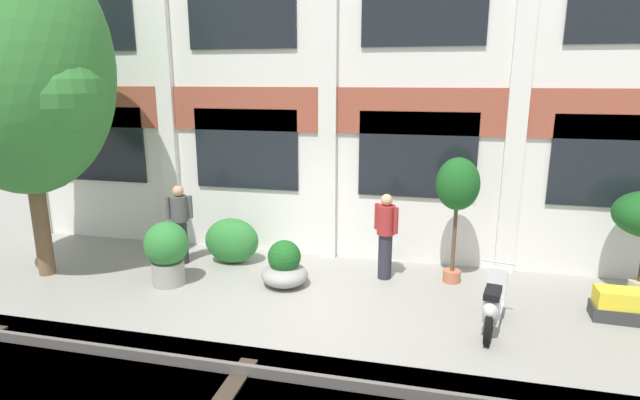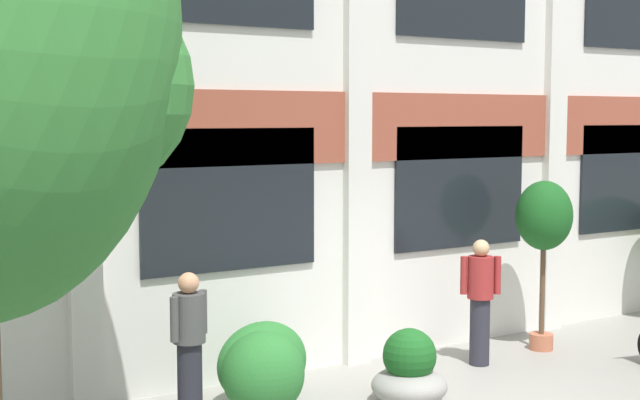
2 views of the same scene
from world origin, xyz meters
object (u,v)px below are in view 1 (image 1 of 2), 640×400
Objects in this scene: resident_by_doorway at (386,234)px; topiary_hedge at (232,241)px; potted_plant_terracotta_small at (458,188)px; potted_plant_glazed_jar at (167,250)px; potted_plant_wide_bowl at (284,267)px; resident_watching_tracks at (180,222)px; broadleaf_tree at (20,71)px; potted_plant_square_trough at (619,306)px; scooter_near_curb at (493,305)px.

topiary_hedge is (-3.16, 0.11, -0.42)m from resident_by_doorway.
potted_plant_glazed_jar is at bearing -165.44° from potted_plant_terracotta_small.
resident_watching_tracks is (-2.40, 0.62, 0.52)m from potted_plant_wide_bowl.
potted_plant_wide_bowl is (4.69, 0.54, -3.49)m from broadleaf_tree.
resident_by_doorway is (1.76, 0.77, 0.53)m from potted_plant_wide_bowl.
topiary_hedge is (-4.41, -0.01, -1.33)m from potted_plant_terracotta_small.
potted_plant_square_trough is at bearing 108.18° from resident_by_doorway.
potted_plant_wide_bowl is at bearing -35.36° from resident_by_doorway.
potted_plant_wide_bowl is at bearing -163.56° from potted_plant_terracotta_small.
potted_plant_terracotta_small is 1.72× the size of scooter_near_curb.
broadleaf_tree is 2.66× the size of potted_plant_terracotta_small.
potted_plant_glazed_jar is 4.06m from resident_by_doorway.
broadleaf_tree is at bearing -177.80° from potted_plant_glazed_jar.
potted_plant_glazed_jar is (2.57, 0.10, -3.19)m from broadleaf_tree.
resident_by_doorway reaches higher than resident_watching_tracks.
resident_watching_tracks is (-0.29, 1.06, 0.22)m from potted_plant_glazed_jar.
resident_watching_tracks is at bearing 86.87° from scooter_near_curb.
topiary_hedge is (-6.94, 0.96, 0.23)m from potted_plant_square_trough.
resident_watching_tracks reaches higher than potted_plant_wide_bowl.
potted_plant_terracotta_small reaches higher than topiary_hedge.
topiary_hedge is at bearing 23.43° from broadleaf_tree.
potted_plant_glazed_jar is (-7.64, -0.37, 0.42)m from potted_plant_square_trough.
scooter_near_curb is at bearing 76.86° from resident_by_doorway.
resident_by_doorway is 3.19m from topiary_hedge.
resident_watching_tracks is (-5.41, -0.27, -0.92)m from potted_plant_terracotta_small.
scooter_near_curb is at bearing 50.45° from resident_watching_tracks.
broadleaf_tree is 7.21m from resident_by_doorway.
potted_plant_terracotta_small is 1.55m from resident_by_doorway.
topiary_hedge reaches higher than potted_plant_wide_bowl.
resident_by_doorway is at bearing 23.79° from potted_plant_wide_bowl.
resident_watching_tracks is at bearing 105.46° from potted_plant_glazed_jar.
resident_by_doorway reaches higher than potted_plant_glazed_jar.
broadleaf_tree reaches higher than resident_watching_tracks.
resident_watching_tracks reaches higher than scooter_near_curb.
resident_by_doorway is (-1.25, -0.11, -0.91)m from potted_plant_terracotta_small.
resident_watching_tracks reaches higher than topiary_hedge.
resident_by_doorway is (-3.78, 0.85, 0.65)m from potted_plant_square_trough.
resident_by_doorway is at bearing 57.71° from scooter_near_curb.
resident_watching_tracks is 1.47× the size of topiary_hedge.
potted_plant_terracotta_small reaches higher than potted_plant_wide_bowl.
scooter_near_curb is at bearing -156.08° from potted_plant_square_trough.
scooter_near_curb is at bearing -20.34° from topiary_hedge.
broadleaf_tree is 10.85m from potted_plant_square_trough.
potted_plant_terracotta_small is at bearing 126.02° from resident_by_doorway.
scooter_near_curb is (5.66, -0.51, -0.22)m from potted_plant_glazed_jar.
potted_plant_glazed_jar reaches higher than topiary_hedge.
broadleaf_tree reaches higher than potted_plant_wide_bowl.
topiary_hedge is (3.28, 1.42, -3.38)m from broadleaf_tree.
potted_plant_terracotta_small is 1.44× the size of resident_watching_tracks.
scooter_near_curb is 0.83× the size of resident_by_doorway.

